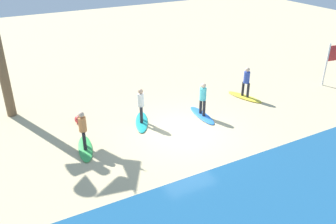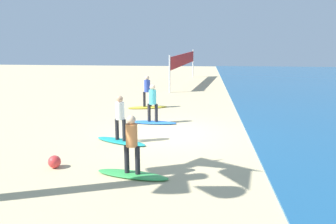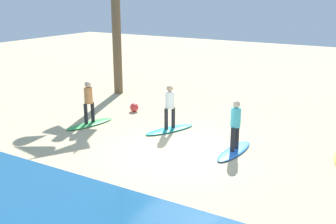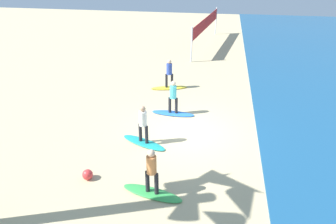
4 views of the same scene
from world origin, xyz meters
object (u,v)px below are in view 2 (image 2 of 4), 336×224
object	(u,v)px
surfer_teal	(120,115)
surfboard_green	(132,175)
surfboard_yellow	(147,107)
surfer_blue	(153,100)
surfboard_blue	(153,122)
surfboard_teal	(121,141)
surfer_green	(132,140)
beach_ball	(54,162)
volleyball_net	(183,61)
surfer_yellow	(147,89)

from	to	relation	value
surfer_teal	surfboard_green	bearing A→B (deg)	18.40
surfboard_yellow	surfer_blue	world-z (taller)	surfer_blue
surfboard_yellow	surfboard_green	distance (m)	9.17
surfboard_yellow	surfer_teal	bearing A→B (deg)	-107.85
surfboard_blue	surfboard_teal	bearing A→B (deg)	-101.97
surfer_green	beach_ball	bearing A→B (deg)	-99.73
surfboard_green	surfer_green	size ratio (longest dim) A/B	1.28
surfer_blue	beach_ball	xyz separation A→B (m)	(5.48, -2.17, -0.85)
surfer_blue	surfboard_green	world-z (taller)	surfer_blue
beach_ball	surfboard_blue	bearing A→B (deg)	158.37
surfboard_yellow	surfboard_teal	world-z (taller)	same
surfboard_blue	surfer_teal	distance (m)	3.14
surfboard_teal	volleyball_net	distance (m)	15.90
surfer_green	beach_ball	size ratio (longest dim) A/B	4.40
surfer_teal	surfboard_green	size ratio (longest dim) A/B	0.78
surfer_green	beach_ball	xyz separation A→B (m)	(-0.41, -2.39, -0.85)
surfer_yellow	surfer_teal	world-z (taller)	same
surfboard_blue	surfer_yellow	bearing A→B (deg)	105.79
surfer_yellow	surfer_teal	bearing A→B (deg)	-0.55
surfer_blue	surfer_teal	size ratio (longest dim) A/B	1.00
surfboard_green	beach_ball	xyz separation A→B (m)	(-0.41, -2.39, 0.14)
surfboard_yellow	surfer_blue	distance (m)	3.46
surfboard_teal	surfer_green	size ratio (longest dim) A/B	1.28
surfboard_blue	surfer_blue	xyz separation A→B (m)	(-0.00, 0.00, 0.99)
surfer_blue	beach_ball	distance (m)	5.95
surfboard_yellow	surfboard_blue	bearing A→B (deg)	-94.73
surfer_yellow	surfboard_green	distance (m)	9.23
surfboard_yellow	surfboard_teal	bearing A→B (deg)	-107.85
surfer_green	volleyball_net	xyz separation A→B (m)	(-18.75, 0.48, 0.75)
surfboard_teal	surfer_blue	bearing A→B (deg)	98.97
surfer_yellow	surfer_green	world-z (taller)	same
surfer_green	surfboard_yellow	bearing A→B (deg)	-174.09
surfboard_yellow	surfboard_teal	size ratio (longest dim) A/B	1.00
surfer_yellow	surfboard_teal	distance (m)	6.19
volleyball_net	beach_ball	world-z (taller)	volleyball_net
surfer_blue	volleyball_net	xyz separation A→B (m)	(-12.86, 0.70, 0.75)
surfboard_teal	surfer_teal	xyz separation A→B (m)	(0.00, 0.00, 0.99)
surfer_yellow	surfboard_teal	bearing A→B (deg)	-0.55
surfboard_yellow	surfer_green	world-z (taller)	surfer_green
surfboard_blue	surfboard_teal	xyz separation A→B (m)	(2.87, -0.78, 0.00)
surfboard_teal	volleyball_net	world-z (taller)	volleyball_net
surfer_yellow	beach_ball	bearing A→B (deg)	-9.45
surfboard_yellow	volleyball_net	world-z (taller)	volleyball_net
surfboard_green	volleyball_net	bearing A→B (deg)	101.20
surfboard_blue	surfer_green	distance (m)	5.97
surfer_green	beach_ball	distance (m)	2.57
surfboard_green	surfer_teal	bearing A→B (deg)	121.06
surfboard_green	surfboard_yellow	bearing A→B (deg)	108.56
surfer_yellow	surfboard_green	size ratio (longest dim) A/B	0.78
surfer_green	beach_ball	world-z (taller)	surfer_green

